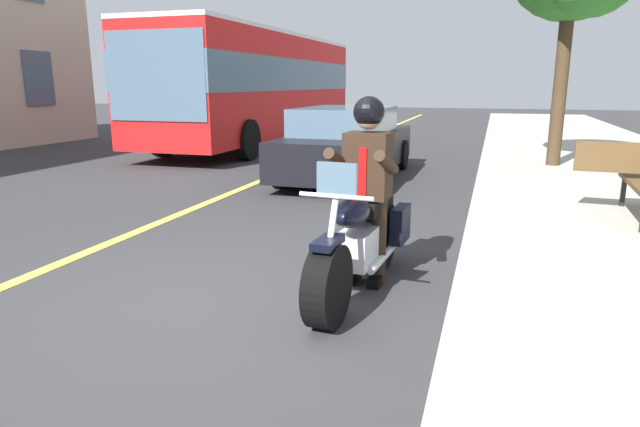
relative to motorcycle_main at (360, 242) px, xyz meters
The scene contains 6 objects.
ground_plane 1.47m from the motorcycle_main, 56.76° to the right, with size 80.00×80.00×0.00m, color #333335.
lane_center_stripe 3.29m from the motorcycle_main, 76.41° to the right, with size 60.00×0.16×0.01m, color #E5DB4C.
motorcycle_main is the anchor object (origin of this frame).
rider_main 0.61m from the motorcycle_main, behind, with size 0.64×0.57×1.74m.
bus_near 12.75m from the motorcycle_main, 152.36° to the right, with size 11.05×2.70×3.30m.
car_silver 6.08m from the motorcycle_main, 164.00° to the right, with size 4.60×1.92×1.40m.
Camera 1 is at (3.86, 2.25, 1.85)m, focal length 30.66 mm.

